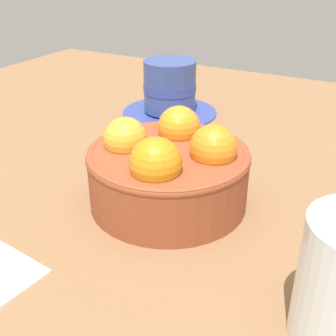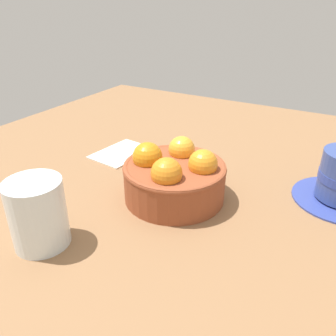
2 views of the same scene
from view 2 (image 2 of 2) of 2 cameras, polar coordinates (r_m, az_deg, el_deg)
name	(u,v)px [view 2 (image 2 of 2)]	position (r cm, az deg, el deg)	size (l,w,h in cm)	color
ground_plane	(174,207)	(58.58, 1.03, -6.42)	(119.52, 110.83, 3.80)	brown
terracotta_bowl	(174,176)	(55.54, 1.04, -1.35)	(16.62, 16.62, 9.24)	brown
water_glass	(38,213)	(48.32, -20.80, -7.06)	(7.44, 7.44, 9.41)	silver
folded_napkin	(122,152)	(73.53, -7.68, 2.60)	(12.16, 8.69, 0.60)	white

